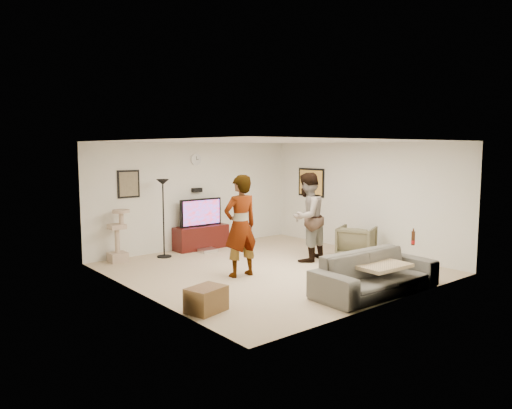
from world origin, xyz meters
TOP-DOWN VIEW (x-y plane):
  - floor at (0.00, 0.00)m, footprint 5.50×5.50m
  - ceiling at (0.00, 0.00)m, footprint 5.50×5.50m
  - wall_back at (0.00, 2.75)m, footprint 5.50×0.04m
  - wall_front at (0.00, -2.75)m, footprint 5.50×0.04m
  - wall_left at (-2.75, 0.00)m, footprint 0.04×5.50m
  - wall_right at (2.75, 0.00)m, footprint 0.04×5.50m
  - wall_clock at (0.00, 2.72)m, footprint 0.26×0.04m
  - wall_speaker at (0.00, 2.69)m, footprint 0.25×0.10m
  - picture_back at (-1.70, 2.73)m, footprint 0.42×0.03m
  - picture_right at (2.73, 1.60)m, footprint 0.03×0.78m
  - tv_stand at (-0.02, 2.50)m, footprint 1.32×0.45m
  - console_box at (-0.09, 2.11)m, footprint 0.40×0.30m
  - tv at (-0.02, 2.50)m, footprint 1.08×0.08m
  - tv_screen at (-0.02, 2.46)m, footprint 1.00×0.01m
  - floor_lamp at (-1.13, 2.27)m, footprint 0.32×0.32m
  - cat_tree at (-2.11, 2.48)m, footprint 0.36×0.36m
  - person_left at (-0.80, -0.05)m, footprint 0.72×0.50m
  - person_right at (1.03, 0.05)m, footprint 1.05×0.91m
  - sofa at (0.26, -2.30)m, footprint 2.31×0.97m
  - throw_blanket at (0.37, -2.30)m, footprint 0.93×0.74m
  - beer_bottle at (1.31, -2.30)m, footprint 0.06×0.06m
  - armchair at (2.07, -0.44)m, footprint 1.00×0.99m
  - side_table at (-2.40, -1.31)m, footprint 0.63×0.54m
  - toy_ball at (-1.65, -0.62)m, footprint 0.09×0.09m

SIDE VIEW (x-z plane):
  - floor at x=0.00m, z-range -0.02..0.00m
  - console_box at x=-0.09m, z-range 0.00..0.07m
  - toy_ball at x=-1.65m, z-range 0.00..0.09m
  - side_table at x=-2.40m, z-range 0.00..0.37m
  - tv_stand at x=-0.02m, z-range 0.00..0.55m
  - sofa at x=0.26m, z-range 0.00..0.67m
  - armchair at x=2.07m, z-range 0.00..0.69m
  - throw_blanket at x=0.37m, z-range 0.42..0.48m
  - cat_tree at x=-2.11m, z-range 0.00..1.10m
  - beer_bottle at x=1.31m, z-range 0.67..0.92m
  - floor_lamp at x=-1.13m, z-range 0.00..1.70m
  - tv at x=-0.02m, z-range 0.55..1.19m
  - tv_screen at x=-0.02m, z-range 0.59..1.15m
  - person_right at x=1.03m, z-range 0.00..1.86m
  - person_left at x=-0.80m, z-range 0.00..1.89m
  - wall_back at x=0.00m, z-range 0.00..2.50m
  - wall_front at x=0.00m, z-range 0.00..2.50m
  - wall_left at x=-2.75m, z-range 0.00..2.50m
  - wall_right at x=2.75m, z-range 0.00..2.50m
  - wall_speaker at x=0.00m, z-range 1.33..1.43m
  - picture_right at x=2.73m, z-range 1.19..1.81m
  - picture_back at x=-1.70m, z-range 1.34..1.86m
  - wall_clock at x=0.00m, z-range 1.97..2.23m
  - ceiling at x=0.00m, z-range 2.50..2.52m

